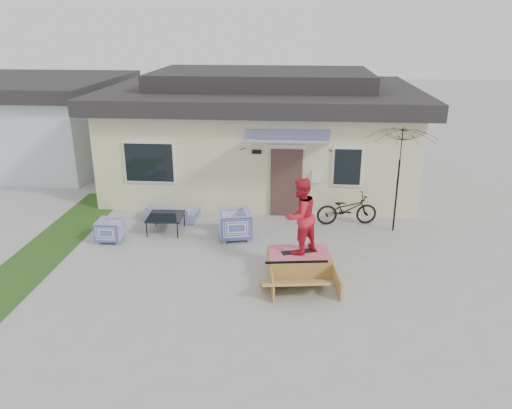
# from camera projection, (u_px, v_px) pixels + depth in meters

# --- Properties ---
(ground) EXTENTS (90.00, 90.00, 0.00)m
(ground) POSITION_uv_depth(u_px,v_px,m) (236.00, 284.00, 11.49)
(ground) COLOR #969694
(ground) RESTS_ON ground
(grass_strip) EXTENTS (1.40, 8.00, 0.01)m
(grass_strip) POSITION_uv_depth(u_px,v_px,m) (57.00, 241.00, 13.76)
(grass_strip) COLOR #214216
(grass_strip) RESTS_ON ground
(house) EXTENTS (10.80, 8.49, 4.10)m
(house) POSITION_uv_depth(u_px,v_px,m) (262.00, 130.00, 18.31)
(house) COLOR beige
(house) RESTS_ON ground
(neighbor_house) EXTENTS (8.60, 7.60, 3.50)m
(neighbor_house) POSITION_uv_depth(u_px,v_px,m) (16.00, 120.00, 21.06)
(neighbor_house) COLOR silver
(neighbor_house) RESTS_ON ground
(loveseat) EXTENTS (1.68, 0.65, 0.64)m
(loveseat) POSITION_uv_depth(u_px,v_px,m) (171.00, 210.00, 15.14)
(loveseat) COLOR #344096
(loveseat) RESTS_ON ground
(armchair_left) EXTENTS (0.63, 0.68, 0.69)m
(armchair_left) POSITION_uv_depth(u_px,v_px,m) (110.00, 229.00, 13.67)
(armchair_left) COLOR #344096
(armchair_left) RESTS_ON ground
(armchair_right) EXTENTS (0.99, 1.03, 0.89)m
(armchair_right) POSITION_uv_depth(u_px,v_px,m) (234.00, 223.00, 13.80)
(armchair_right) COLOR #344096
(armchair_right) RESTS_ON ground
(coffee_table) EXTENTS (1.02, 1.02, 0.48)m
(coffee_table) POSITION_uv_depth(u_px,v_px,m) (166.00, 224.00, 14.31)
(coffee_table) COLOR black
(coffee_table) RESTS_ON ground
(bicycle) EXTENTS (1.86, 0.89, 1.14)m
(bicycle) POSITION_uv_depth(u_px,v_px,m) (347.00, 206.00, 14.74)
(bicycle) COLOR black
(bicycle) RESTS_ON ground
(patio_umbrella) EXTENTS (2.25, 2.14, 2.20)m
(patio_umbrella) POSITION_uv_depth(u_px,v_px,m) (399.00, 172.00, 13.86)
(patio_umbrella) COLOR black
(patio_umbrella) RESTS_ON ground
(skate_ramp) EXTENTS (1.69, 2.10, 0.48)m
(skate_ramp) POSITION_uv_depth(u_px,v_px,m) (299.00, 262.00, 12.00)
(skate_ramp) COLOR #A17E3D
(skate_ramp) RESTS_ON ground
(skateboard) EXTENTS (0.87, 0.46, 0.05)m
(skateboard) POSITION_uv_depth(u_px,v_px,m) (299.00, 251.00, 11.96)
(skateboard) COLOR black
(skateboard) RESTS_ON skate_ramp
(skater) EXTENTS (1.11, 1.12, 1.82)m
(skater) POSITION_uv_depth(u_px,v_px,m) (300.00, 215.00, 11.64)
(skater) COLOR red
(skater) RESTS_ON skateboard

